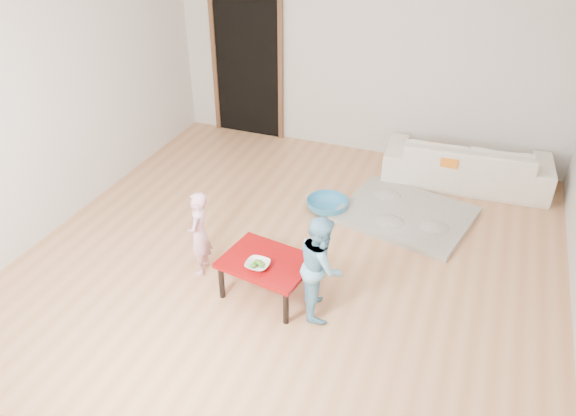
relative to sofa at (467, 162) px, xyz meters
The scene contains 13 objects.
floor 2.49m from the sofa, 123.95° to the right, with size 5.00×5.00×0.01m, color tan.
back_wall 1.78m from the sofa, 161.94° to the left, with size 5.00×0.02×2.60m, color beige.
left_wall 4.51m from the sofa, 152.15° to the right, with size 0.02×5.00×2.60m, color beige.
doorway 3.10m from the sofa, behind, with size 1.02×0.08×2.11m, color brown, non-canonical shape.
sofa is the anchor object (origin of this frame).
cushion 0.37m from the sofa, 143.80° to the right, with size 0.42×0.37×0.11m, color orange.
red_table 3.04m from the sofa, 117.56° to the right, with size 0.75×0.56×0.38m, color maroon, non-canonical shape.
bowl 3.16m from the sofa, 117.14° to the right, with size 0.20×0.20×0.05m, color white.
broccoli 3.16m from the sofa, 117.14° to the right, with size 0.12×0.12×0.06m, color #2D5919, non-canonical shape.
child_pink 3.35m from the sofa, 129.08° to the right, with size 0.30×0.20×0.83m, color #DA6385.
child_blue 2.86m from the sofa, 108.64° to the right, with size 0.45×0.35×0.93m, color #5FB1DD.
basin 1.79m from the sofa, 138.18° to the right, with size 0.46×0.46×0.14m, color teal.
blanket 1.14m from the sofa, 116.53° to the right, with size 1.31×1.09×0.07m, color #BCB3A6, non-canonical shape.
Camera 1 is at (1.52, -4.15, 3.31)m, focal length 35.00 mm.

